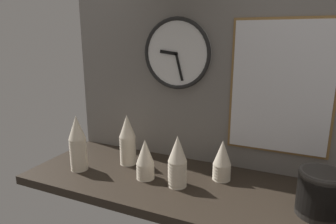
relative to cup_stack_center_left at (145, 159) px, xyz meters
name	(u,v)px	position (x,y,z in m)	size (l,w,h in m)	color
ground_plane	(197,188)	(0.23, 0.04, -0.11)	(1.60, 0.56, 0.04)	black
wall_tiled_back	(217,60)	(0.23, 0.31, 0.43)	(1.60, 0.03, 1.05)	slate
cup_stack_center_left	(145,159)	(0.00, 0.00, 0.00)	(0.08, 0.08, 0.19)	beige
cup_stack_center_right	(222,160)	(0.32, 0.13, 0.00)	(0.08, 0.08, 0.19)	beige
cup_stack_left	(128,140)	(-0.16, 0.11, 0.04)	(0.08, 0.08, 0.26)	beige
cup_stack_center	(177,161)	(0.16, -0.01, 0.02)	(0.08, 0.08, 0.23)	beige
cup_stack_far_left	(78,143)	(-0.34, -0.05, 0.04)	(0.08, 0.08, 0.27)	beige
bowl_stack_far_right	(320,193)	(0.72, 0.00, 0.00)	(0.16, 0.16, 0.17)	black
wall_clock	(177,54)	(0.04, 0.28, 0.46)	(0.35, 0.03, 0.35)	white
menu_board	(281,88)	(0.53, 0.29, 0.32)	(0.45, 0.01, 0.61)	olive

